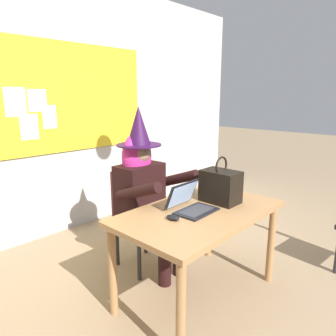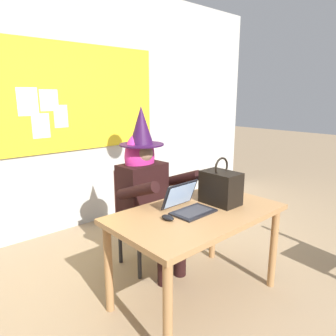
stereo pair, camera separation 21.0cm
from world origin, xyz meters
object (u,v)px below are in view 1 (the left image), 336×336
at_px(desk_main, 199,222).
at_px(computer_mouse, 173,218).
at_px(laptop, 191,204).
at_px(handbag, 220,186).
at_px(person_costumed, 145,184).
at_px(chair_at_desk, 137,212).

distance_m(desk_main, computer_mouse, 0.30).
height_order(laptop, handbag, handbag).
xyz_separation_m(desk_main, computer_mouse, (-0.28, 0.02, 0.11)).
bearing_deg(person_costumed, chair_at_desk, 175.67).
bearing_deg(handbag, laptop, 170.99).
height_order(chair_at_desk, handbag, handbag).
bearing_deg(handbag, desk_main, 179.55).
bearing_deg(person_costumed, desk_main, -4.11).
distance_m(chair_at_desk, laptop, 0.75).
bearing_deg(laptop, handbag, -11.00).
distance_m(desk_main, chair_at_desk, 0.75).
height_order(desk_main, laptop, laptop).
bearing_deg(desk_main, laptop, 135.43).
xyz_separation_m(desk_main, person_costumed, (0.01, 0.62, 0.17)).
bearing_deg(chair_at_desk, laptop, -0.82).
xyz_separation_m(computer_mouse, handbag, (0.54, -0.02, 0.12)).
height_order(desk_main, handbag, handbag).
distance_m(desk_main, laptop, 0.16).
relative_size(chair_at_desk, handbag, 2.41).
bearing_deg(chair_at_desk, handbag, 22.95).
xyz_separation_m(person_costumed, computer_mouse, (-0.28, -0.60, -0.06)).
height_order(desk_main, computer_mouse, computer_mouse).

